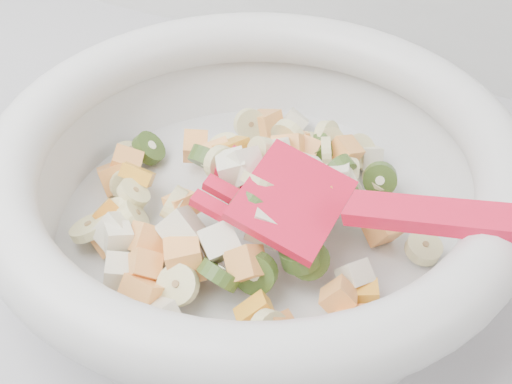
% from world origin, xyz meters
% --- Properties ---
extents(mixing_bowl, '(0.47, 0.35, 0.14)m').
position_xyz_m(mixing_bowl, '(-0.02, 1.47, 0.95)').
color(mixing_bowl, silver).
rests_on(mixing_bowl, counter).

